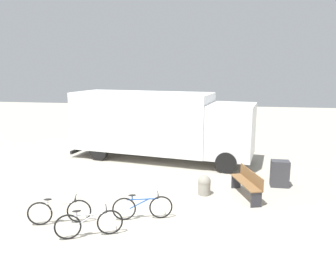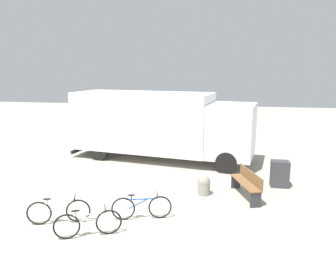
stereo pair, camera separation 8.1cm
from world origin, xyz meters
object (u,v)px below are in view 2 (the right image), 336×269
object	(u,v)px
bollard_near_bench	(204,185)
utility_box	(280,174)
delivery_truck	(159,123)
bicycle_far	(142,207)
bicycle_near	(59,211)
bicycle_middle	(88,223)
park_bench	(247,182)

from	to	relation	value
bollard_near_bench	utility_box	size ratio (longest dim) A/B	0.71
delivery_truck	bicycle_far	xyz separation A→B (m)	(0.79, -6.31, -1.36)
bicycle_far	utility_box	bearing A→B (deg)	22.74
bollard_near_bench	bicycle_near	bearing A→B (deg)	-143.09
bicycle_near	bicycle_middle	xyz separation A→B (m)	(1.09, -0.54, 0.00)
bicycle_middle	park_bench	bearing A→B (deg)	15.55
bicycle_near	utility_box	distance (m)	7.61
park_bench	bicycle_near	world-z (taller)	park_bench
park_bench	bicycle_far	distance (m)	3.75
bollard_near_bench	utility_box	bearing A→B (deg)	25.52
bollard_near_bench	utility_box	world-z (taller)	utility_box
bicycle_middle	bollard_near_bench	size ratio (longest dim) A/B	2.32
bicycle_far	utility_box	size ratio (longest dim) A/B	1.73
bicycle_far	bollard_near_bench	world-z (taller)	bicycle_far
bicycle_far	bicycle_near	bearing A→B (deg)	-179.26
park_bench	bicycle_middle	world-z (taller)	park_bench
bicycle_middle	bollard_near_bench	distance (m)	4.31
bicycle_near	bollard_near_bench	world-z (taller)	bicycle_near
park_bench	bicycle_middle	xyz separation A→B (m)	(-4.12, -3.40, -0.16)
bicycle_middle	utility_box	distance (m)	7.06
bicycle_near	park_bench	bearing A→B (deg)	10.32
utility_box	bicycle_far	bearing A→B (deg)	-141.01
bicycle_near	bicycle_middle	distance (m)	1.21
bicycle_middle	utility_box	bearing A→B (deg)	17.05
park_bench	bicycle_far	bearing A→B (deg)	106.67
park_bench	utility_box	world-z (taller)	utility_box
bicycle_near	bicycle_middle	world-z (taller)	same
delivery_truck	park_bench	xyz separation A→B (m)	(3.82, -4.11, -1.20)
park_bench	utility_box	xyz separation A→B (m)	(1.21, 1.24, -0.04)
bicycle_middle	bicycle_far	xyz separation A→B (m)	(1.09, 1.20, 0.00)
bicycle_near	bicycle_far	xyz separation A→B (m)	(2.17, 0.66, 0.00)
bicycle_middle	delivery_truck	bearing A→B (deg)	63.74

